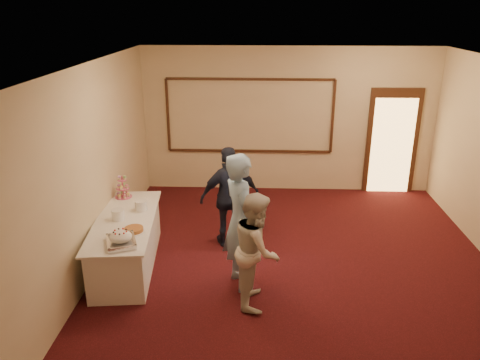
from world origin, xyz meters
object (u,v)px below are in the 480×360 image
buffet_table (127,242)px  woman (257,249)px  plate_stack_a (118,215)px  cupcake_stand (123,189)px  guest (230,197)px  plate_stack_b (141,205)px  tart (134,230)px  pavlova_tray (121,239)px  man (241,222)px

buffet_table → woman: woman is taller
buffet_table → plate_stack_a: bearing=-170.0°
plate_stack_a → woman: (2.05, -0.82, -0.07)m
plate_stack_a → woman: size_ratio=0.12×
cupcake_stand → woman: 2.78m
plate_stack_a → guest: 1.78m
guest → plate_stack_b: bearing=1.1°
plate_stack_a → woman: woman is taller
plate_stack_a → plate_stack_b: (0.26, 0.35, -0.00)m
plate_stack_a → tart: (0.33, -0.38, -0.05)m
cupcake_stand → tart: cupcake_stand is taller
guest → woman: bearing=89.0°
buffet_table → plate_stack_b: (0.17, 0.33, 0.46)m
pavlova_tray → tart: (0.08, 0.36, -0.05)m
plate_stack_b → tart: plate_stack_b is taller
plate_stack_b → cupcake_stand: bearing=129.2°
cupcake_stand → man: (1.99, -1.29, 0.06)m
man → woman: bearing=-173.4°
plate_stack_a → tart: bearing=-49.3°
tart → guest: guest is taller
buffet_table → tart: size_ratio=7.42×
cupcake_stand → tart: bearing=-68.4°
cupcake_stand → plate_stack_b: 0.66m
pavlova_tray → woman: (1.80, -0.08, -0.07)m
plate_stack_b → woman: 2.14m
pavlova_tray → plate_stack_b: (0.00, 1.09, -0.00)m
buffet_table → man: size_ratio=1.17×
woman → guest: bearing=16.5°
tart → cupcake_stand: bearing=111.6°
pavlova_tray → tart: bearing=78.0°
tart → guest: (1.27, 1.16, 0.04)m
cupcake_stand → guest: size_ratio=0.24×
tart → guest: bearing=42.4°
buffet_table → tart: tart is taller
plate_stack_b → woman: bearing=-33.1°
cupcake_stand → plate_stack_a: cupcake_stand is taller
buffet_table → plate_stack_b: 0.59m
plate_stack_a → guest: size_ratio=0.11×
cupcake_stand → plate_stack_b: bearing=-50.8°
guest → plate_stack_a: bearing=9.3°
cupcake_stand → woman: size_ratio=0.26×
buffet_table → guest: (1.52, 0.77, 0.45)m
man → guest: (-0.22, 1.20, -0.14)m
buffet_table → pavlova_tray: pavlova_tray is taller
guest → cupcake_stand: bearing=-19.3°
cupcake_stand → man: bearing=-32.9°
plate_stack_a → plate_stack_b: same height
cupcake_stand → woman: woman is taller
plate_stack_b → woman: (1.80, -1.17, -0.07)m
pavlova_tray → plate_stack_a: size_ratio=2.89×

